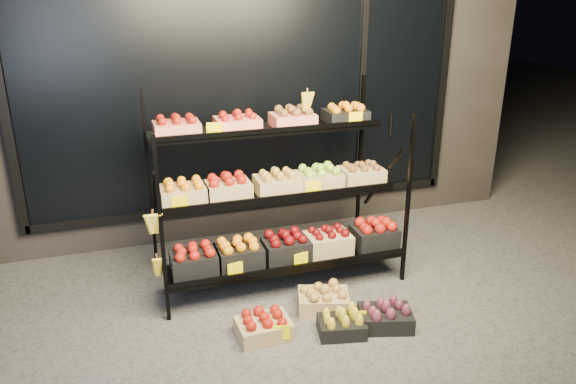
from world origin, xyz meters
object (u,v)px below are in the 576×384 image
object	(u,v)px
display_rack	(276,194)
floor_crate_midright	(323,299)
floor_crate_midleft	(342,324)
floor_crate_left	(264,326)

from	to	relation	value
display_rack	floor_crate_midright	xyz separation A→B (m)	(0.20, -0.65, -0.69)
display_rack	floor_crate_midright	size ratio (longest dim) A/B	4.62
display_rack	floor_crate_midright	bearing A→B (deg)	-73.18
floor_crate_midleft	display_rack	bearing A→B (deg)	113.05
floor_crate_left	floor_crate_midleft	distance (m)	0.58
display_rack	floor_crate_midright	distance (m)	0.97
floor_crate_left	floor_crate_midleft	bearing A→B (deg)	-17.26
display_rack	floor_crate_midleft	world-z (taller)	display_rack
display_rack	floor_crate_left	distance (m)	1.17
floor_crate_left	floor_crate_midright	size ratio (longest dim) A/B	0.86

